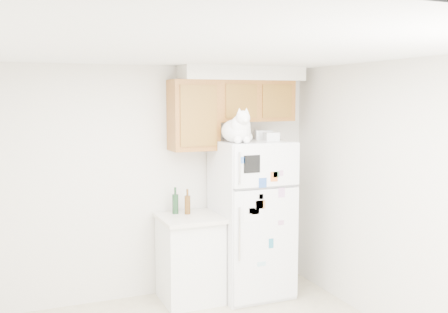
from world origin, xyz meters
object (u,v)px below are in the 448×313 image
cat (238,129)px  storage_box_back (263,135)px  bottle_amber (187,202)px  refrigerator (252,218)px  bottle_green (175,200)px  base_counter (190,258)px  storage_box_front (271,137)px

cat → storage_box_back: 0.54m
bottle_amber → refrigerator: bearing=-13.6°
cat → bottle_amber: 0.95m
refrigerator → cat: 1.02m
refrigerator → bottle_green: size_ratio=5.91×
cat → storage_box_back: (0.44, 0.29, -0.09)m
storage_box_back → bottle_amber: (-0.89, 0.02, -0.69)m
cat → storage_box_back: size_ratio=2.89×
base_counter → bottle_green: (-0.11, 0.16, 0.60)m
base_counter → storage_box_front: 1.56m
storage_box_front → bottle_amber: size_ratio=0.55×
bottle_green → cat: bearing=-34.2°
refrigerator → storage_box_back: (0.21, 0.14, 0.90)m
storage_box_back → bottle_green: (-1.00, 0.09, -0.69)m
base_counter → storage_box_back: 1.57m
cat → storage_box_back: bearing=33.3°
refrigerator → base_counter: (-0.69, 0.07, -0.39)m
refrigerator → storage_box_front: 0.92m
refrigerator → cat: cat is taller
bottle_amber → storage_box_front: bearing=-16.4°
storage_box_back → bottle_green: 1.22m
refrigerator → bottle_green: bearing=163.6°
storage_box_back → bottle_green: storage_box_back is taller
refrigerator → storage_box_front: bearing=-25.7°
bottle_green → refrigerator: bearing=-16.4°
storage_box_back → cat: bearing=-131.1°
bottle_amber → bottle_green: bearing=149.1°
cat → bottle_green: size_ratio=1.81×
cat → storage_box_front: 0.44m
refrigerator → storage_box_front: (0.19, -0.09, 0.89)m
bottle_green → bottle_amber: size_ratio=1.06×
storage_box_back → refrigerator: bearing=-130.0°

